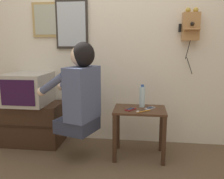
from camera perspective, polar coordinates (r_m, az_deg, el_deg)
The scene contains 12 objects.
wall_back at distance 2.90m, azimuth -0.68°, elevation 12.23°, with size 6.80×0.05×2.55m.
side_table at distance 2.56m, azimuth 6.62°, elevation -7.27°, with size 0.54×0.39×0.54m.
person at distance 2.41m, azimuth -7.73°, elevation -0.21°, with size 0.63×0.54×0.92m.
tv_stand at distance 3.08m, azimuth -18.36°, elevation -7.70°, with size 0.69×0.42×0.51m.
television at distance 2.97m, azimuth -19.42°, elevation 0.23°, with size 0.47×0.52×0.37m.
wall_phone_antique at distance 2.85m, azimuth 18.41°, elevation 14.34°, with size 0.22×0.19×0.73m.
framed_picture at distance 3.06m, azimuth -14.80°, elevation 15.93°, with size 0.42×0.03×0.40m.
wall_mirror at distance 2.96m, azimuth -9.65°, elevation 15.17°, with size 0.39×0.04×0.57m.
cell_phone_held at distance 2.48m, azimuth 4.46°, elevation -4.75°, with size 0.12×0.14×0.01m.
cell_phone_spare at distance 2.54m, azimuth 9.15°, elevation -4.45°, with size 0.12×0.14×0.01m.
water_bottle at distance 2.58m, azimuth 7.28°, elevation -1.68°, with size 0.06×0.06×0.24m.
toothbrush at distance 2.41m, azimuth 7.39°, elevation -5.24°, with size 0.14×0.13×0.02m.
Camera 1 is at (0.40, -1.84, 1.22)m, focal length 38.00 mm.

